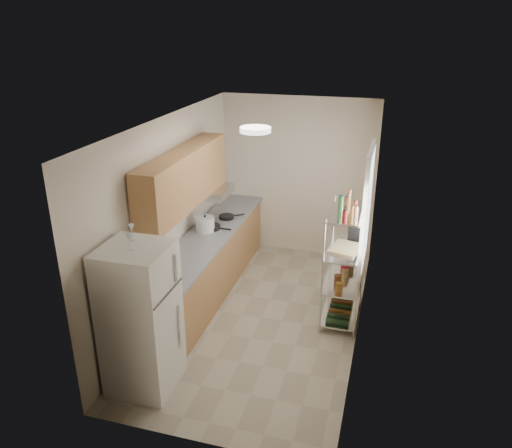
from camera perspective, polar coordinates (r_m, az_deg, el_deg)
The scene contains 16 objects.
room at distance 6.15m, azimuth 0.70°, elevation -0.39°, with size 2.52×4.42×2.62m.
counter_run at distance 7.14m, azimuth -5.56°, elevation -4.57°, with size 0.63×3.51×0.90m.
upper_cabinets at distance 6.40m, azimuth -8.24°, elevation 5.16°, with size 0.33×2.20×0.72m, color #B6804D.
range_hood at distance 7.21m, azimuth -5.12°, elevation 3.77°, with size 0.50×0.60×0.12m, color #B7BABC.
window at distance 6.20m, azimuth 12.56°, elevation 1.76°, with size 0.06×1.00×1.46m, color white.
bakers_rack at distance 6.33m, azimuth 10.22°, elevation -1.95°, with size 0.45×0.90×1.73m.
ceiling_dome at distance 5.49m, azimuth -0.07°, elevation 10.74°, with size 0.34×0.34×0.06m, color white.
refrigerator at distance 5.37m, azimuth -13.05°, elevation -10.51°, with size 0.67×0.67×1.62m, color white.
wine_glass_a at distance 5.10m, azimuth -13.99°, elevation -0.99°, with size 0.06×0.06×0.18m, color silver, non-canonical shape.
wine_glass_b at distance 4.90m, azimuth -14.25°, elevation -2.00°, with size 0.06×0.06×0.18m, color silver, non-canonical shape.
rice_cooker at distance 7.06m, azimuth -5.82°, elevation -0.00°, with size 0.26×0.26×0.21m, color white.
frying_pan_large at distance 7.16m, azimuth -5.27°, elevation -0.35°, with size 0.29×0.29×0.05m, color black.
frying_pan_small at distance 7.51m, azimuth -3.39°, elevation 0.83°, with size 0.23×0.23×0.05m, color black.
cutting_board at distance 6.34m, azimuth 10.17°, elevation -2.73°, with size 0.33×0.43×0.03m, color tan.
espresso_machine at distance 6.61m, azimuth 11.34°, elevation -0.51°, with size 0.17×0.25×0.29m, color black.
storage_bag at distance 6.69m, azimuth 10.15°, elevation -4.99°, with size 0.10×0.14×0.16m, color #B1152B.
Camera 1 is at (1.47, -5.47, 3.67)m, focal length 35.00 mm.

